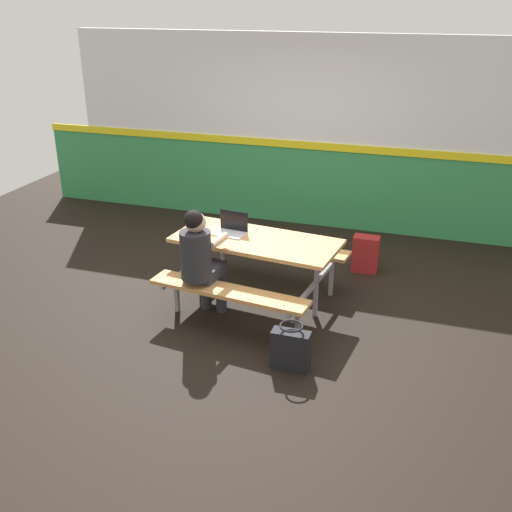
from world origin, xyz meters
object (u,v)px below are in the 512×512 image
Objects in this scene: picnic_table_main at (256,254)px; backpack_dark at (366,254)px; laptop_silver at (231,229)px; student_nearer at (200,256)px; tote_bag_bright at (291,349)px.

backpack_dark is (0.99, 1.18, -0.36)m from picnic_table_main.
picnic_table_main reaches higher than backpack_dark.
laptop_silver reaches higher than picnic_table_main.
student_nearer is at bearing -129.45° from backpack_dark.
backpack_dark is (1.28, 1.10, -0.57)m from laptop_silver.
student_nearer is at bearing 153.24° from tote_bag_bright.
picnic_table_main reaches higher than tote_bag_bright.
student_nearer is 2.81× the size of tote_bag_bright.
tote_bag_bright is at bearing -57.80° from picnic_table_main.
backpack_dark is 2.25m from tote_bag_bright.
laptop_silver is at bearing 79.52° from student_nearer.
picnic_table_main is at bearing -129.91° from backpack_dark.
tote_bag_bright is at bearing -98.25° from backpack_dark.
laptop_silver is 1.79m from backpack_dark.
picnic_table_main is 1.58m from backpack_dark.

